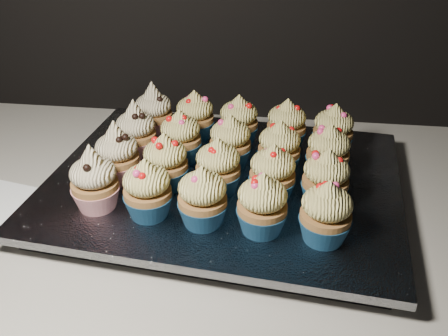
# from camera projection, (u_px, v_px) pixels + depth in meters

# --- Properties ---
(worktop) EXTENTS (2.44, 0.64, 0.04)m
(worktop) POSITION_uv_depth(u_px,v_px,m) (112.00, 205.00, 0.76)
(worktop) COLOR beige
(worktop) RESTS_ON cabinet
(baking_tray) EXTENTS (0.50, 0.40, 0.02)m
(baking_tray) POSITION_uv_depth(u_px,v_px,m) (224.00, 190.00, 0.74)
(baking_tray) COLOR black
(baking_tray) RESTS_ON worktop
(foil_lining) EXTENTS (0.54, 0.44, 0.01)m
(foil_lining) POSITION_uv_depth(u_px,v_px,m) (224.00, 181.00, 0.73)
(foil_lining) COLOR silver
(foil_lining) RESTS_ON baking_tray
(cupcake_0) EXTENTS (0.06, 0.06, 0.10)m
(cupcake_0) POSITION_uv_depth(u_px,v_px,m) (94.00, 181.00, 0.65)
(cupcake_0) COLOR #AC1828
(cupcake_0) RESTS_ON foil_lining
(cupcake_1) EXTENTS (0.06, 0.06, 0.08)m
(cupcake_1) POSITION_uv_depth(u_px,v_px,m) (147.00, 190.00, 0.63)
(cupcake_1) COLOR navy
(cupcake_1) RESTS_ON foil_lining
(cupcake_2) EXTENTS (0.06, 0.06, 0.08)m
(cupcake_2) POSITION_uv_depth(u_px,v_px,m) (202.00, 198.00, 0.62)
(cupcake_2) COLOR navy
(cupcake_2) RESTS_ON foil_lining
(cupcake_3) EXTENTS (0.06, 0.06, 0.08)m
(cupcake_3) POSITION_uv_depth(u_px,v_px,m) (262.00, 205.00, 0.60)
(cupcake_3) COLOR navy
(cupcake_3) RESTS_ON foil_lining
(cupcake_4) EXTENTS (0.06, 0.06, 0.08)m
(cupcake_4) POSITION_uv_depth(u_px,v_px,m) (326.00, 214.00, 0.59)
(cupcake_4) COLOR navy
(cupcake_4) RESTS_ON foil_lining
(cupcake_5) EXTENTS (0.06, 0.06, 0.10)m
(cupcake_5) POSITION_uv_depth(u_px,v_px,m) (117.00, 155.00, 0.70)
(cupcake_5) COLOR #AC1828
(cupcake_5) RESTS_ON foil_lining
(cupcake_6) EXTENTS (0.06, 0.06, 0.08)m
(cupcake_6) POSITION_uv_depth(u_px,v_px,m) (166.00, 163.00, 0.69)
(cupcake_6) COLOR navy
(cupcake_6) RESTS_ON foil_lining
(cupcake_7) EXTENTS (0.06, 0.06, 0.08)m
(cupcake_7) POSITION_uv_depth(u_px,v_px,m) (218.00, 168.00, 0.68)
(cupcake_7) COLOR navy
(cupcake_7) RESTS_ON foil_lining
(cupcake_8) EXTENTS (0.06, 0.06, 0.08)m
(cupcake_8) POSITION_uv_depth(u_px,v_px,m) (272.00, 174.00, 0.67)
(cupcake_8) COLOR navy
(cupcake_8) RESTS_ON foil_lining
(cupcake_9) EXTENTS (0.06, 0.06, 0.08)m
(cupcake_9) POSITION_uv_depth(u_px,v_px,m) (326.00, 180.00, 0.65)
(cupcake_9) COLOR navy
(cupcake_9) RESTS_ON foil_lining
(cupcake_10) EXTENTS (0.06, 0.06, 0.10)m
(cupcake_10) POSITION_uv_depth(u_px,v_px,m) (136.00, 132.00, 0.77)
(cupcake_10) COLOR #AC1828
(cupcake_10) RESTS_ON foil_lining
(cupcake_11) EXTENTS (0.06, 0.06, 0.08)m
(cupcake_11) POSITION_uv_depth(u_px,v_px,m) (181.00, 138.00, 0.76)
(cupcake_11) COLOR navy
(cupcake_11) RESTS_ON foil_lining
(cupcake_12) EXTENTS (0.06, 0.06, 0.08)m
(cupcake_12) POSITION_uv_depth(u_px,v_px,m) (230.00, 142.00, 0.74)
(cupcake_12) COLOR navy
(cupcake_12) RESTS_ON foil_lining
(cupcake_13) EXTENTS (0.06, 0.06, 0.08)m
(cupcake_13) POSITION_uv_depth(u_px,v_px,m) (279.00, 149.00, 0.72)
(cupcake_13) COLOR navy
(cupcake_13) RESTS_ON foil_lining
(cupcake_14) EXTENTS (0.06, 0.06, 0.08)m
(cupcake_14) POSITION_uv_depth(u_px,v_px,m) (328.00, 153.00, 0.71)
(cupcake_14) COLOR navy
(cupcake_14) RESTS_ON foil_lining
(cupcake_15) EXTENTS (0.06, 0.06, 0.10)m
(cupcake_15) POSITION_uv_depth(u_px,v_px,m) (154.00, 112.00, 0.83)
(cupcake_15) COLOR #AC1828
(cupcake_15) RESTS_ON foil_lining
(cupcake_16) EXTENTS (0.06, 0.06, 0.08)m
(cupcake_16) POSITION_uv_depth(u_px,v_px,m) (195.00, 117.00, 0.82)
(cupcake_16) COLOR navy
(cupcake_16) RESTS_ON foil_lining
(cupcake_17) EXTENTS (0.06, 0.06, 0.08)m
(cupcake_17) POSITION_uv_depth(u_px,v_px,m) (239.00, 122.00, 0.80)
(cupcake_17) COLOR navy
(cupcake_17) RESTS_ON foil_lining
(cupcake_18) EXTENTS (0.06, 0.06, 0.08)m
(cupcake_18) POSITION_uv_depth(u_px,v_px,m) (286.00, 126.00, 0.79)
(cupcake_18) COLOR navy
(cupcake_18) RESTS_ON foil_lining
(cupcake_19) EXTENTS (0.06, 0.06, 0.08)m
(cupcake_19) POSITION_uv_depth(u_px,v_px,m) (333.00, 131.00, 0.77)
(cupcake_19) COLOR navy
(cupcake_19) RESTS_ON foil_lining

